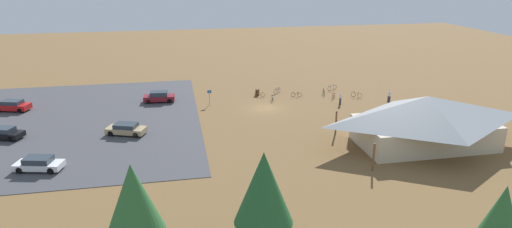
# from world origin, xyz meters

# --- Properties ---
(ground) EXTENTS (160.00, 160.00, 0.00)m
(ground) POSITION_xyz_m (0.00, 0.00, 0.00)
(ground) COLOR brown
(ground) RESTS_ON ground
(parking_lot_asphalt) EXTENTS (32.75, 35.81, 0.05)m
(parking_lot_asphalt) POSITION_xyz_m (25.43, 0.73, 0.03)
(parking_lot_asphalt) COLOR #424247
(parking_lot_asphalt) RESTS_ON ground
(bike_pavilion) EXTENTS (16.38, 9.89, 5.39)m
(bike_pavilion) POSITION_xyz_m (-13.81, 15.39, 3.02)
(bike_pavilion) COLOR beige
(bike_pavilion) RESTS_ON ground
(trash_bin) EXTENTS (0.60, 0.60, 0.90)m
(trash_bin) POSITION_xyz_m (-0.15, -6.37, 0.45)
(trash_bin) COLOR brown
(trash_bin) RESTS_ON ground
(lot_sign) EXTENTS (0.56, 0.08, 2.20)m
(lot_sign) POSITION_xyz_m (7.22, -2.92, 1.41)
(lot_sign) COLOR #99999E
(lot_sign) RESTS_ON ground
(pine_far_west) EXTENTS (2.43, 2.43, 5.62)m
(pine_far_west) POSITION_xyz_m (-7.38, 34.03, 3.80)
(pine_far_west) COLOR brown
(pine_far_west) RESTS_ON ground
(pine_west) EXTENTS (3.82, 3.82, 7.32)m
(pine_west) POSITION_xyz_m (6.70, 30.17, 4.85)
(pine_west) COLOR brown
(pine_west) RESTS_ON ground
(pine_center) EXTENTS (3.61, 3.61, 6.95)m
(pine_center) POSITION_xyz_m (14.67, 29.54, 4.63)
(pine_center) COLOR brown
(pine_center) RESTS_ON ground
(bicycle_purple_by_bin) EXTENTS (1.31, 1.16, 0.83)m
(bicycle_purple_by_bin) POSITION_xyz_m (-3.24, -6.80, 0.38)
(bicycle_purple_by_bin) COLOR black
(bicycle_purple_by_bin) RESTS_ON ground
(bicycle_silver_mid_cluster) EXTENTS (1.71, 0.79, 0.90)m
(bicycle_silver_mid_cluster) POSITION_xyz_m (-11.95, -6.79, 0.40)
(bicycle_silver_mid_cluster) COLOR black
(bicycle_silver_mid_cluster) RESTS_ON ground
(bicycle_red_yard_front) EXTENTS (1.03, 1.41, 0.84)m
(bicycle_red_yard_front) POSITION_xyz_m (-10.60, -2.61, 0.37)
(bicycle_red_yard_front) COLOR black
(bicycle_red_yard_front) RESTS_ON ground
(bicycle_blue_lone_east) EXTENTS (0.48, 1.68, 0.84)m
(bicycle_blue_lone_east) POSITION_xyz_m (-9.86, -4.67, 0.38)
(bicycle_blue_lone_east) COLOR black
(bicycle_blue_lone_east) RESTS_ON ground
(bicycle_black_trailside) EXTENTS (1.55, 0.60, 0.81)m
(bicycle_black_trailside) POSITION_xyz_m (-5.59, -4.48, 0.35)
(bicycle_black_trailside) COLOR black
(bicycle_black_trailside) RESTS_ON ground
(bicycle_white_back_row) EXTENTS (0.48, 1.66, 0.82)m
(bicycle_white_back_row) POSITION_xyz_m (-1.73, -3.31, 0.36)
(bicycle_white_back_row) COLOR black
(bicycle_white_back_row) RESTS_ON ground
(bicycle_yellow_edge_north) EXTENTS (1.13, 1.39, 0.90)m
(bicycle_yellow_edge_north) POSITION_xyz_m (-14.05, -2.44, 0.39)
(bicycle_yellow_edge_north) COLOR black
(bicycle_yellow_edge_north) RESTS_ON ground
(bicycle_orange_yard_center) EXTENTS (1.40, 0.88, 0.74)m
(bicycle_orange_yard_center) POSITION_xyz_m (-0.31, -5.49, 0.35)
(bicycle_orange_yard_center) COLOR black
(bicycle_orange_yard_center) RESTS_ON ground
(car_black_far_end) EXTENTS (4.74, 3.11, 1.30)m
(car_black_far_end) POSITION_xyz_m (30.71, 5.04, 0.70)
(car_black_far_end) COLOR black
(car_black_far_end) RESTS_ON parking_lot_asphalt
(car_maroon_mid_lot) EXTENTS (4.34, 2.07, 1.49)m
(car_maroon_mid_lot) POSITION_xyz_m (14.03, -5.60, 0.78)
(car_maroon_mid_lot) COLOR maroon
(car_maroon_mid_lot) RESTS_ON parking_lot_asphalt
(car_tan_back_corner) EXTENTS (4.70, 3.22, 1.29)m
(car_tan_back_corner) POSITION_xyz_m (17.47, 6.36, 0.70)
(car_tan_back_corner) COLOR tan
(car_tan_back_corner) RESTS_ON parking_lot_asphalt
(car_white_aisle_side) EXTENTS (4.57, 2.67, 1.31)m
(car_white_aisle_side) POSITION_xyz_m (24.61, 14.19, 0.70)
(car_white_aisle_side) COLOR white
(car_white_aisle_side) RESTS_ON parking_lot_asphalt
(car_red_by_curb) EXTENTS (4.63, 2.98, 1.42)m
(car_red_by_curb) POSITION_xyz_m (32.86, -5.27, 0.76)
(car_red_by_curb) COLOR red
(car_red_by_curb) RESTS_ON parking_lot_asphalt
(visitor_crossing_yard) EXTENTS (0.36, 0.38, 1.73)m
(visitor_crossing_yard) POSITION_xyz_m (-17.70, 0.35, 0.90)
(visitor_crossing_yard) COLOR #2D3347
(visitor_crossing_yard) RESTS_ON ground
(visitor_by_pavilion) EXTENTS (0.36, 0.37, 1.70)m
(visitor_by_pavilion) POSITION_xyz_m (-10.51, 0.18, 0.89)
(visitor_by_pavilion) COLOR #2D3347
(visitor_by_pavilion) RESTS_ON ground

